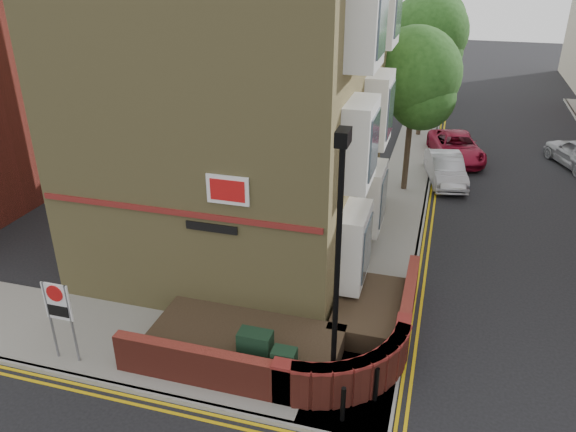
# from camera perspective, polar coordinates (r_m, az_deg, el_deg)

# --- Properties ---
(ground) EXTENTS (120.00, 120.00, 0.00)m
(ground) POSITION_cam_1_polar(r_m,az_deg,el_deg) (13.28, -3.89, -19.78)
(ground) COLOR black
(ground) RESTS_ON ground
(pavement_corner) EXTENTS (13.00, 3.00, 0.12)m
(pavement_corner) POSITION_cam_1_polar(r_m,az_deg,el_deg) (15.48, -14.55, -12.67)
(pavement_corner) COLOR gray
(pavement_corner) RESTS_ON ground
(pavement_main) EXTENTS (2.00, 32.00, 0.12)m
(pavement_main) POSITION_cam_1_polar(r_m,az_deg,el_deg) (26.45, 12.08, 4.28)
(pavement_main) COLOR gray
(pavement_main) RESTS_ON ground
(kerb_side) EXTENTS (13.00, 0.15, 0.12)m
(kerb_side) POSITION_cam_1_polar(r_m,az_deg,el_deg) (14.53, -17.54, -16.05)
(kerb_side) COLOR gray
(kerb_side) RESTS_ON ground
(kerb_main_near) EXTENTS (0.15, 32.00, 0.12)m
(kerb_main_near) POSITION_cam_1_polar(r_m,az_deg,el_deg) (26.42, 14.23, 4.03)
(kerb_main_near) COLOR gray
(kerb_main_near) RESTS_ON ground
(yellow_lines_side) EXTENTS (13.00, 0.28, 0.01)m
(yellow_lines_side) POSITION_cam_1_polar(r_m,az_deg,el_deg) (14.42, -18.06, -16.82)
(yellow_lines_side) COLOR gold
(yellow_lines_side) RESTS_ON ground
(yellow_lines_main) EXTENTS (0.28, 32.00, 0.01)m
(yellow_lines_main) POSITION_cam_1_polar(r_m,az_deg,el_deg) (26.44, 14.76, 3.85)
(yellow_lines_main) COLOR gold
(yellow_lines_main) RESTS_ON ground
(corner_building) EXTENTS (8.95, 10.40, 13.60)m
(corner_building) POSITION_cam_1_polar(r_m,az_deg,el_deg) (18.11, -4.46, 15.33)
(corner_building) COLOR #93854E
(corner_building) RESTS_ON ground
(garden_wall) EXTENTS (6.80, 6.00, 1.20)m
(garden_wall) POSITION_cam_1_polar(r_m,az_deg,el_deg) (15.04, -0.60, -13.28)
(garden_wall) COLOR maroon
(garden_wall) RESTS_ON ground
(lamppost) EXTENTS (0.25, 0.50, 6.30)m
(lamppost) POSITION_cam_1_polar(r_m,az_deg,el_deg) (11.76, 5.02, -5.73)
(lamppost) COLOR black
(lamppost) RESTS_ON pavement_corner
(utility_cabinet_large) EXTENTS (0.80, 0.45, 1.20)m
(utility_cabinet_large) POSITION_cam_1_polar(r_m,az_deg,el_deg) (13.77, -3.32, -13.73)
(utility_cabinet_large) COLOR black
(utility_cabinet_large) RESTS_ON pavement_corner
(utility_cabinet_small) EXTENTS (0.55, 0.40, 1.10)m
(utility_cabinet_small) POSITION_cam_1_polar(r_m,az_deg,el_deg) (13.39, -0.40, -15.30)
(utility_cabinet_small) COLOR black
(utility_cabinet_small) RESTS_ON pavement_corner
(bollard_near) EXTENTS (0.11, 0.11, 0.90)m
(bollard_near) POSITION_cam_1_polar(r_m,az_deg,el_deg) (12.79, 5.61, -18.49)
(bollard_near) COLOR black
(bollard_near) RESTS_ON pavement_corner
(bollard_far) EXTENTS (0.11, 0.11, 0.90)m
(bollard_far) POSITION_cam_1_polar(r_m,az_deg,el_deg) (13.32, 8.94, -16.56)
(bollard_far) COLOR black
(bollard_far) RESTS_ON pavement_corner
(zone_sign) EXTENTS (0.72, 0.07, 2.20)m
(zone_sign) POSITION_cam_1_polar(r_m,az_deg,el_deg) (14.69, -22.30, -8.63)
(zone_sign) COLOR slate
(zone_sign) RESTS_ON pavement_corner
(tree_near) EXTENTS (3.64, 3.65, 6.70)m
(tree_near) POSITION_cam_1_polar(r_m,az_deg,el_deg) (23.27, 12.69, 13.28)
(tree_near) COLOR #382B1E
(tree_near) RESTS_ON pavement_main
(tree_mid) EXTENTS (4.03, 4.03, 7.42)m
(tree_mid) POSITION_cam_1_polar(r_m,az_deg,el_deg) (31.06, 14.03, 17.08)
(tree_mid) COLOR #382B1E
(tree_mid) RESTS_ON pavement_main
(tree_far) EXTENTS (3.81, 3.81, 7.00)m
(tree_far) POSITION_cam_1_polar(r_m,az_deg,el_deg) (39.03, 14.72, 18.21)
(tree_far) COLOR #382B1E
(tree_far) RESTS_ON pavement_main
(traffic_light_assembly) EXTENTS (0.20, 0.16, 4.20)m
(traffic_light_assembly) POSITION_cam_1_polar(r_m,az_deg,el_deg) (34.36, 14.58, 13.68)
(traffic_light_assembly) COLOR black
(traffic_light_assembly) RESTS_ON pavement_main
(silver_car_near) EXTENTS (2.12, 4.06, 1.27)m
(silver_car_near) POSITION_cam_1_polar(r_m,az_deg,el_deg) (25.73, 15.71, 4.64)
(silver_car_near) COLOR #AEAFB7
(silver_car_near) RESTS_ON ground
(red_car_main) EXTENTS (3.15, 4.94, 1.27)m
(red_car_main) POSITION_cam_1_polar(r_m,az_deg,el_deg) (28.82, 16.71, 6.75)
(red_car_main) COLOR maroon
(red_car_main) RESTS_ON ground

